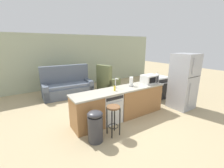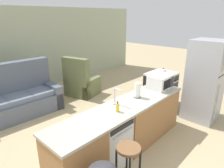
# 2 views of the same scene
# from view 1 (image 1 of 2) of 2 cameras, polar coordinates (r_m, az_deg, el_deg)

# --- Properties ---
(ground_plane) EXTENTS (24.00, 24.00, 0.00)m
(ground_plane) POSITION_cam_1_polar(r_m,az_deg,el_deg) (4.58, 1.64, -12.94)
(ground_plane) COLOR tan
(wall_back) EXTENTS (10.00, 0.06, 2.60)m
(wall_back) POSITION_cam_1_polar(r_m,az_deg,el_deg) (8.01, -13.99, 8.54)
(wall_back) COLOR #A8B293
(wall_back) RESTS_ON ground_plane
(kitchen_counter) EXTENTS (2.94, 0.66, 0.90)m
(kitchen_counter) POSITION_cam_1_polar(r_m,az_deg,el_deg) (4.53, 4.19, -7.45)
(kitchen_counter) COLOR #9E6B3D
(kitchen_counter) RESTS_ON ground_plane
(dishwasher) EXTENTS (0.58, 0.61, 0.84)m
(dishwasher) POSITION_cam_1_polar(r_m,az_deg,el_deg) (4.27, -1.10, -8.82)
(dishwasher) COLOR silver
(dishwasher) RESTS_ON ground_plane
(stove_range) EXTENTS (0.76, 0.68, 0.90)m
(stove_range) POSITION_cam_1_polar(r_m,az_deg,el_deg) (6.29, 16.60, -1.24)
(stove_range) COLOR black
(stove_range) RESTS_ON ground_plane
(refrigerator) EXTENTS (0.72, 0.73, 1.85)m
(refrigerator) POSITION_cam_1_polar(r_m,az_deg,el_deg) (5.56, 25.54, 0.85)
(refrigerator) COLOR #A8AAB2
(refrigerator) RESTS_ON ground_plane
(microwave) EXTENTS (0.50, 0.37, 0.28)m
(microwave) POSITION_cam_1_polar(r_m,az_deg,el_deg) (5.03, 14.03, 1.85)
(microwave) COLOR white
(microwave) RESTS_ON kitchen_counter
(sink_faucet) EXTENTS (0.07, 0.18, 0.30)m
(sink_faucet) POSITION_cam_1_polar(r_m,az_deg,el_deg) (4.34, 1.41, 0.11)
(sink_faucet) COLOR silver
(sink_faucet) RESTS_ON kitchen_counter
(paper_towel_roll) EXTENTS (0.14, 0.14, 0.28)m
(paper_towel_roll) POSITION_cam_1_polar(r_m,az_deg,el_deg) (4.58, 7.33, 0.87)
(paper_towel_roll) COLOR #4C4C51
(paper_towel_roll) RESTS_ON kitchen_counter
(soap_bottle) EXTENTS (0.06, 0.06, 0.18)m
(soap_bottle) POSITION_cam_1_polar(r_m,az_deg,el_deg) (4.11, 1.00, -1.61)
(soap_bottle) COLOR yellow
(soap_bottle) RESTS_ON kitchen_counter
(kettle) EXTENTS (0.21, 0.17, 0.19)m
(kettle) POSITION_cam_1_polar(r_m,az_deg,el_deg) (5.97, 16.86, 3.15)
(kettle) COLOR silver
(kettle) RESTS_ON stove_range
(bar_stool) EXTENTS (0.32, 0.32, 0.74)m
(bar_stool) POSITION_cam_1_polar(r_m,az_deg,el_deg) (3.62, 0.51, -11.47)
(bar_stool) COLOR brown
(bar_stool) RESTS_ON ground_plane
(trash_bin) EXTENTS (0.35, 0.35, 0.74)m
(trash_bin) POSITION_cam_1_polar(r_m,az_deg,el_deg) (3.48, -6.37, -15.64)
(trash_bin) COLOR #333338
(trash_bin) RESTS_ON ground_plane
(couch) EXTENTS (2.04, 0.99, 1.27)m
(couch) POSITION_cam_1_polar(r_m,az_deg,el_deg) (6.66, -16.70, -0.88)
(couch) COLOR #515B6B
(couch) RESTS_ON ground_plane
(armchair) EXTENTS (0.98, 1.02, 1.20)m
(armchair) POSITION_cam_1_polar(r_m,az_deg,el_deg) (7.21, -1.86, 0.60)
(armchair) COLOR #667047
(armchair) RESTS_ON ground_plane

